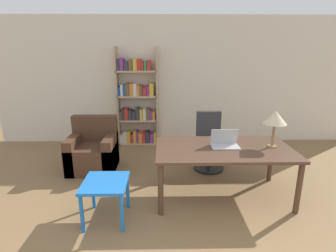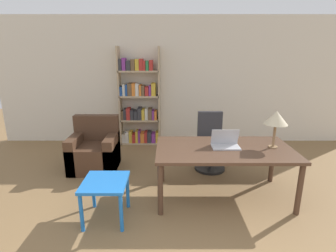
{
  "view_description": "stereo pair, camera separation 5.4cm",
  "coord_description": "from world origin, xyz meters",
  "px_view_note": "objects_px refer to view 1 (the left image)",
  "views": [
    {
      "loc": [
        -0.36,
        -1.19,
        1.97
      ],
      "look_at": [
        -0.3,
        2.31,
        0.97
      ],
      "focal_mm": 28.0,
      "sensor_mm": 36.0,
      "label": 1
    },
    {
      "loc": [
        -0.31,
        -1.2,
        1.97
      ],
      "look_at": [
        -0.3,
        2.31,
        0.97
      ],
      "focal_mm": 28.0,
      "sensor_mm": 36.0,
      "label": 2
    }
  ],
  "objects_px": {
    "side_table_blue": "(105,188)",
    "laptop": "(225,143)",
    "desk": "(224,153)",
    "table_lamp": "(275,118)",
    "bookshelf": "(137,103)",
    "armchair": "(93,152)",
    "office_chair": "(209,144)"
  },
  "relations": [
    {
      "from": "table_lamp",
      "to": "office_chair",
      "type": "bearing_deg",
      "value": 127.15
    },
    {
      "from": "desk",
      "to": "laptop",
      "type": "bearing_deg",
      "value": 66.3
    },
    {
      "from": "office_chair",
      "to": "table_lamp",
      "type": "bearing_deg",
      "value": -52.85
    },
    {
      "from": "desk",
      "to": "office_chair",
      "type": "relative_size",
      "value": 1.86
    },
    {
      "from": "bookshelf",
      "to": "armchair",
      "type": "bearing_deg",
      "value": -116.37
    },
    {
      "from": "table_lamp",
      "to": "armchair",
      "type": "distance_m",
      "value": 2.96
    },
    {
      "from": "laptop",
      "to": "armchair",
      "type": "xyz_separation_m",
      "value": [
        -2.05,
        0.88,
        -0.47
      ]
    },
    {
      "from": "table_lamp",
      "to": "office_chair",
      "type": "relative_size",
      "value": 0.51
    },
    {
      "from": "desk",
      "to": "office_chair",
      "type": "bearing_deg",
      "value": 92.07
    },
    {
      "from": "table_lamp",
      "to": "office_chair",
      "type": "distance_m",
      "value": 1.35
    },
    {
      "from": "laptop",
      "to": "side_table_blue",
      "type": "bearing_deg",
      "value": -159.78
    },
    {
      "from": "desk",
      "to": "table_lamp",
      "type": "xyz_separation_m",
      "value": [
        0.66,
        0.03,
        0.48
      ]
    },
    {
      "from": "side_table_blue",
      "to": "bookshelf",
      "type": "distance_m",
      "value": 2.79
    },
    {
      "from": "laptop",
      "to": "side_table_blue",
      "type": "distance_m",
      "value": 1.66
    },
    {
      "from": "office_chair",
      "to": "bookshelf",
      "type": "distance_m",
      "value": 1.92
    },
    {
      "from": "desk",
      "to": "bookshelf",
      "type": "height_order",
      "value": "bookshelf"
    },
    {
      "from": "table_lamp",
      "to": "office_chair",
      "type": "xyz_separation_m",
      "value": [
        -0.7,
        0.92,
        -0.69
      ]
    },
    {
      "from": "side_table_blue",
      "to": "laptop",
      "type": "bearing_deg",
      "value": 20.22
    },
    {
      "from": "desk",
      "to": "laptop",
      "type": "relative_size",
      "value": 4.92
    },
    {
      "from": "office_chair",
      "to": "laptop",
      "type": "bearing_deg",
      "value": -86.67
    },
    {
      "from": "office_chair",
      "to": "desk",
      "type": "bearing_deg",
      "value": -87.93
    },
    {
      "from": "laptop",
      "to": "bookshelf",
      "type": "relative_size",
      "value": 0.18
    },
    {
      "from": "laptop",
      "to": "armchair",
      "type": "relative_size",
      "value": 0.41
    },
    {
      "from": "laptop",
      "to": "side_table_blue",
      "type": "height_order",
      "value": "laptop"
    },
    {
      "from": "desk",
      "to": "table_lamp",
      "type": "relative_size",
      "value": 3.64
    },
    {
      "from": "desk",
      "to": "table_lamp",
      "type": "bearing_deg",
      "value": 2.23
    },
    {
      "from": "office_chair",
      "to": "armchair",
      "type": "distance_m",
      "value": 2.0
    },
    {
      "from": "desk",
      "to": "side_table_blue",
      "type": "distance_m",
      "value": 1.61
    },
    {
      "from": "armchair",
      "to": "side_table_blue",
      "type": "bearing_deg",
      "value": -70.13
    },
    {
      "from": "table_lamp",
      "to": "bookshelf",
      "type": "height_order",
      "value": "bookshelf"
    },
    {
      "from": "side_table_blue",
      "to": "bookshelf",
      "type": "relative_size",
      "value": 0.27
    },
    {
      "from": "desk",
      "to": "laptop",
      "type": "distance_m",
      "value": 0.14
    }
  ]
}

